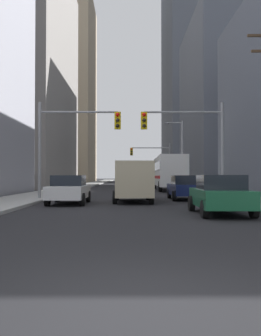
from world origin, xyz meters
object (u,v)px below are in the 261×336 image
cargo_van_beige (133,179)px  sedan_white (69,189)px  sedan_navy (185,187)px  traffic_signal_far_right (152,157)px  sedan_green (220,194)px  traffic_signal_near_right (186,133)px  traffic_signal_near_left (76,133)px  city_bus (169,172)px

cargo_van_beige → sedan_white: cargo_van_beige is taller
sedan_white → sedan_navy: size_ratio=1.00×
cargo_van_beige → traffic_signal_far_right: bearing=84.2°
sedan_green → traffic_signal_far_right: 37.30m
sedan_white → traffic_signal_far_right: size_ratio=0.70×
sedan_green → sedan_navy: size_ratio=1.01×
traffic_signal_near_right → sedan_navy: bearing=88.6°
sedan_navy → sedan_green: bearing=-90.3°
sedan_green → traffic_signal_near_left: size_ratio=0.71×
traffic_signal_near_right → city_bus: bearing=87.7°
city_bus → traffic_signal_near_left: (-7.38, -15.18, 2.17)m
sedan_white → sedan_green: bearing=-38.7°
sedan_white → traffic_signal_near_left: (-0.09, 2.98, 3.33)m
traffic_signal_near_left → sedan_white: bearing=-88.4°
cargo_van_beige → city_bus: bearing=76.8°
city_bus → sedan_navy: city_bus is taller
traffic_signal_near_right → traffic_signal_far_right: same height
sedan_navy → traffic_signal_far_right: traffic_signal_far_right is taller
cargo_van_beige → sedan_white: size_ratio=1.25×
sedan_green → sedan_navy: same height
city_bus → traffic_signal_near_right: (-0.61, -15.18, 2.17)m
sedan_white → traffic_signal_near_left: size_ratio=0.70×
sedan_green → traffic_signal_far_right: (-0.20, 37.15, 3.35)m
city_bus → cargo_van_beige: city_bus is taller
traffic_signal_far_right → city_bus: bearing=-86.5°
sedan_white → sedan_navy: bearing=27.3°
city_bus → sedan_white: bearing=-111.9°
cargo_van_beige → traffic_signal_near_right: 4.56m
sedan_white → traffic_signal_near_right: size_ratio=0.70×
traffic_signal_near_left → traffic_signal_near_right: 6.78m
traffic_signal_near_left → traffic_signal_far_right: bearing=77.2°
city_bus → traffic_signal_near_right: bearing=-92.3°
city_bus → traffic_signal_near_left: traffic_signal_near_left is taller
traffic_signal_near_right → traffic_signal_far_right: 28.83m
cargo_van_beige → sedan_green: size_ratio=1.23×
traffic_signal_near_left → traffic_signal_near_right: size_ratio=1.00×
traffic_signal_far_right → sedan_green: bearing=-89.7°
sedan_navy → traffic_signal_far_right: size_ratio=0.71×
sedan_navy → traffic_signal_near_right: 3.36m
traffic_signal_near_left → cargo_van_beige: bearing=-22.0°
sedan_green → traffic_signal_near_left: bearing=129.0°
city_bus → traffic_signal_near_right: 15.35m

